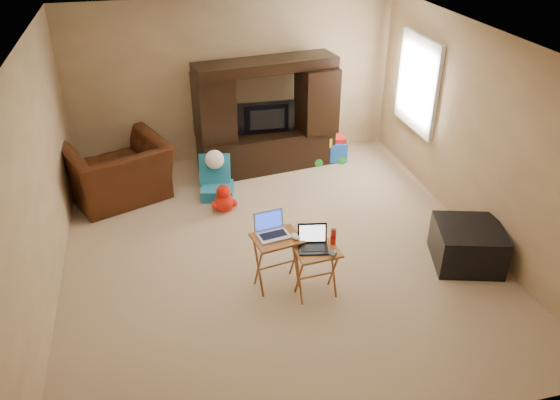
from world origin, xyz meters
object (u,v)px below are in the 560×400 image
object	(u,v)px
recliner	(119,172)
ottoman	(467,245)
laptop_right	(313,240)
entertainment_center	(267,116)
tray_table_left	(277,262)
push_toy	(327,147)
child_rocker	(217,178)
television	(267,120)
water_bottle	(333,236)
plush_toy	(224,198)
laptop_left	(273,227)
mouse_right	(333,253)
mouse_left	(296,237)
tray_table_right	(316,273)

from	to	relation	value
recliner	ottoman	distance (m)	4.67
ottoman	laptop_right	xyz separation A→B (m)	(-1.92, -0.13, 0.47)
entertainment_center	tray_table_left	world-z (taller)	entertainment_center
push_toy	ottoman	size ratio (longest dim) A/B	0.82
child_rocker	laptop_right	size ratio (longest dim) A/B	1.91
recliner	tray_table_left	bearing A→B (deg)	103.04
television	push_toy	world-z (taller)	television
recliner	laptop_right	bearing A→B (deg)	105.44
child_rocker	water_bottle	bearing A→B (deg)	-55.86
plush_toy	tray_table_left	bearing A→B (deg)	-79.36
ottoman	recliner	bearing A→B (deg)	147.28
entertainment_center	laptop_left	xyz separation A→B (m)	(-0.57, -2.84, -0.10)
tray_table_left	push_toy	bearing A→B (deg)	51.84
recliner	plush_toy	size ratio (longest dim) A/B	3.18
television	tray_table_left	bearing A→B (deg)	80.79
recliner	push_toy	xyz separation A→B (m)	(3.20, 0.47, -0.19)
entertainment_center	mouse_right	xyz separation A→B (m)	(-0.03, -3.24, -0.25)
child_rocker	ottoman	distance (m)	3.44
child_rocker	tray_table_left	xyz separation A→B (m)	(0.35, -2.14, 0.03)
tray_table_left	water_bottle	size ratio (longest dim) A/B	3.55
laptop_right	mouse_left	size ratio (longest dim) A/B	2.36
ottoman	tray_table_right	world-z (taller)	tray_table_right
entertainment_center	laptop_right	xyz separation A→B (m)	(-0.20, -3.10, -0.15)
mouse_left	water_bottle	xyz separation A→B (m)	(0.38, -0.10, 0.01)
television	tray_table_left	xyz separation A→B (m)	(-0.54, -2.82, -0.50)
entertainment_center	push_toy	size ratio (longest dim) A/B	3.44
ottoman	laptop_right	distance (m)	1.98
laptop_left	water_bottle	bearing A→B (deg)	-27.91
ottoman	tray_table_right	distance (m)	1.89
push_toy	tray_table_left	distance (m)	3.27
plush_toy	tray_table_right	size ratio (longest dim) A/B	0.69
entertainment_center	plush_toy	xyz separation A→B (m)	(-0.86, -1.15, -0.65)
laptop_left	mouse_left	world-z (taller)	laptop_left
recliner	plush_toy	bearing A→B (deg)	130.94
tray_table_right	laptop_left	size ratio (longest dim) A/B	1.75
recliner	tray_table_right	xyz separation A→B (m)	(2.04, -2.67, -0.13)
tray_table_left	water_bottle	world-z (taller)	water_bottle
entertainment_center	ottoman	world-z (taller)	entertainment_center
laptop_right	mouse_left	bearing A→B (deg)	141.77
entertainment_center	mouse_left	xyz separation A→B (m)	(-0.35, -2.94, -0.19)
child_rocker	tray_table_right	bearing A→B (deg)	-60.71
laptop_right	water_bottle	distance (m)	0.25
television	laptop_right	xyz separation A→B (m)	(-0.20, -3.05, -0.12)
recliner	laptop_right	xyz separation A→B (m)	(2.00, -2.65, 0.29)
television	laptop_right	bearing A→B (deg)	87.72
plush_toy	tray_table_right	bearing A→B (deg)	-70.62
entertainment_center	ottoman	bearing A→B (deg)	-67.35
child_rocker	push_toy	distance (m)	2.02
recliner	water_bottle	bearing A→B (deg)	109.19
mouse_left	mouse_right	bearing A→B (deg)	-44.37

